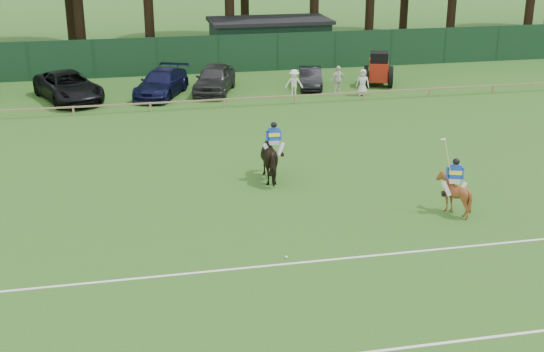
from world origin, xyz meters
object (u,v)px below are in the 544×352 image
object	(u,v)px
suv_black	(69,87)
spectator_mid	(338,80)
spectator_right	(363,82)
utility_shed	(269,40)
estate_black	(310,78)
tractor	(378,69)
hatch_grey	(214,79)
spectator_left	(294,83)
sedan_navy	(161,83)
horse_dark	(274,157)
horse_chestnut	(453,194)
polo_ball	(286,257)

from	to	relation	value
suv_black	spectator_mid	distance (m)	15.40
spectator_right	utility_shed	xyz separation A→B (m)	(-3.26, 10.94, 0.76)
estate_black	tractor	bearing A→B (deg)	9.37
estate_black	tractor	xyz separation A→B (m)	(4.25, -0.20, 0.38)
spectator_mid	utility_shed	bearing A→B (deg)	81.71
hatch_grey	spectator_mid	distance (m)	7.24
spectator_mid	spectator_right	size ratio (longest dim) A/B	1.09
spectator_left	utility_shed	bearing A→B (deg)	98.53
spectator_right	sedan_navy	bearing A→B (deg)	-169.79
estate_black	spectator_left	xyz separation A→B (m)	(-1.50, -1.97, 0.18)
spectator_right	utility_shed	distance (m)	11.44
hatch_grey	estate_black	distance (m)	5.84
horse_dark	tractor	world-z (taller)	tractor
spectator_left	tractor	xyz separation A→B (m)	(5.75, 1.78, 0.20)
suv_black	utility_shed	distance (m)	15.92
horse_chestnut	suv_black	distance (m)	24.22
estate_black	spectator_mid	size ratio (longest dim) A/B	2.23
hatch_grey	spectator_left	xyz separation A→B (m)	(4.34, -2.00, -0.03)
horse_chestnut	polo_ball	xyz separation A→B (m)	(-6.59, -2.34, -0.67)
suv_black	estate_black	bearing A→B (deg)	-20.31
spectator_right	polo_ball	xyz separation A→B (m)	(-9.07, -19.68, -0.73)
sedan_navy	spectator_mid	bearing A→B (deg)	13.47
horse_dark	estate_black	bearing A→B (deg)	-110.14
spectator_left	spectator_right	size ratio (longest dim) A/B	1.03
horse_dark	hatch_grey	world-z (taller)	horse_dark
sedan_navy	spectator_right	xyz separation A→B (m)	(11.42, -2.34, 0.02)
spectator_right	tractor	xyz separation A→B (m)	(1.78, 2.31, 0.22)
horse_dark	horse_chestnut	distance (m)	7.19
spectator_left	utility_shed	distance (m)	10.45
horse_chestnut	hatch_grey	size ratio (longest dim) A/B	0.30
spectator_mid	utility_shed	world-z (taller)	utility_shed
spectator_mid	polo_ball	size ratio (longest dim) A/B	18.63
spectator_left	polo_ball	world-z (taller)	spectator_left
spectator_right	polo_ball	bearing A→B (deg)	-92.92
spectator_mid	tractor	bearing A→B (deg)	9.43
tractor	estate_black	bearing A→B (deg)	-163.50
sedan_navy	tractor	world-z (taller)	tractor
spectator_left	spectator_right	bearing A→B (deg)	4.76
estate_black	utility_shed	xyz separation A→B (m)	(-0.79, 8.43, 0.92)
spectator_mid	estate_black	bearing A→B (deg)	102.59
polo_ball	tractor	xyz separation A→B (m)	(10.85, 21.99, 0.95)
utility_shed	tractor	world-z (taller)	utility_shed
spectator_left	suv_black	bearing A→B (deg)	-175.59
sedan_navy	estate_black	size ratio (longest dim) A/B	1.38
spectator_mid	utility_shed	size ratio (longest dim) A/B	0.20
sedan_navy	utility_shed	world-z (taller)	utility_shed
suv_black	tractor	world-z (taller)	tractor
spectator_left	spectator_mid	xyz separation A→B (m)	(2.65, 0.10, 0.05)
sedan_navy	polo_ball	world-z (taller)	sedan_navy
horse_dark	polo_ball	distance (m)	7.11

